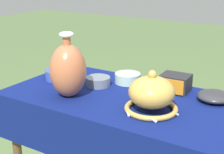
{
  "coord_description": "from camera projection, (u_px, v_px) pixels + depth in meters",
  "views": [
    {
      "loc": [
        0.75,
        -1.28,
        1.38
      ],
      "look_at": [
        -0.01,
        -0.08,
        0.91
      ],
      "focal_mm": 55.0,
      "sensor_mm": 36.0,
      "label": 1
    }
  ],
  "objects": [
    {
      "name": "display_table",
      "position": [
        120.0,
        117.0,
        1.61
      ],
      "size": [
        1.08,
        0.59,
        0.8
      ],
      "color": "brown",
      "rests_on": "ground_plane"
    },
    {
      "name": "vase_tall_bulbous",
      "position": [
        68.0,
        70.0,
        1.55
      ],
      "size": [
        0.17,
        0.17,
        0.3
      ],
      "color": "#BC6642",
      "rests_on": "display_table"
    },
    {
      "name": "vase_dome_bell",
      "position": [
        152.0,
        95.0,
        1.4
      ],
      "size": [
        0.23,
        0.22,
        0.18
      ],
      "color": "gold",
      "rests_on": "display_table"
    },
    {
      "name": "mosaic_tile_box",
      "position": [
        175.0,
        83.0,
        1.63
      ],
      "size": [
        0.14,
        0.12,
        0.08
      ],
      "rotation": [
        0.0,
        0.0,
        0.05
      ],
      "color": "#232328",
      "rests_on": "display_table"
    },
    {
      "name": "pot_squat_cobalt",
      "position": [
        60.0,
        74.0,
        1.81
      ],
      "size": [
        0.15,
        0.15,
        0.05
      ],
      "primitive_type": "cylinder",
      "color": "#3851A8",
      "rests_on": "display_table"
    },
    {
      "name": "pot_squat_slate",
      "position": [
        98.0,
        81.0,
        1.72
      ],
      "size": [
        0.12,
        0.12,
        0.05
      ],
      "primitive_type": "cylinder",
      "color": "slate",
      "rests_on": "display_table"
    },
    {
      "name": "bowl_shallow_charcoal",
      "position": [
        214.0,
        96.0,
        1.52
      ],
      "size": [
        0.15,
        0.15,
        0.05
      ],
      "primitive_type": "ellipsoid",
      "color": "#2D2D33",
      "rests_on": "display_table"
    },
    {
      "name": "pot_squat_celadon",
      "position": [
        128.0,
        78.0,
        1.76
      ],
      "size": [
        0.13,
        0.13,
        0.05
      ],
      "primitive_type": "cylinder",
      "color": "#A8CCB7",
      "rests_on": "display_table"
    }
  ]
}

